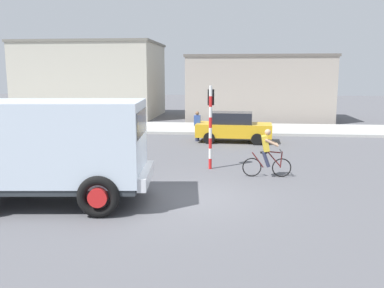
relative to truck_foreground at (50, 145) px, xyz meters
name	(u,v)px	position (x,y,z in m)	size (l,w,h in m)	color
ground_plane	(188,198)	(3.78, 0.82, -1.67)	(120.00, 120.00, 0.00)	#56565B
sidewalk_far	(215,128)	(3.78, 16.07, -1.59)	(80.00, 5.00, 0.16)	#ADADA8
truck_foreground	(50,145)	(0.00, 0.00, 0.00)	(5.66, 3.26, 2.90)	silver
cyclist	(267,153)	(6.26, 3.67, -0.80)	(1.73, 0.50, 1.72)	black
traffic_light_pole	(211,115)	(4.19, 4.80, 0.40)	(0.24, 0.43, 3.20)	red
car_red_near	(233,127)	(5.01, 11.26, -0.85)	(4.08, 2.03, 1.60)	gold
pedestrian_near_kerb	(197,126)	(3.06, 11.33, -0.82)	(0.34, 0.22, 1.62)	#2D334C
building_corner_left	(93,80)	(-7.15, 23.93, 1.46)	(11.36, 8.00, 6.24)	#B2AD9E
building_mid_block	(258,88)	(6.82, 22.45, 0.85)	(11.14, 5.91, 5.03)	#9E9389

